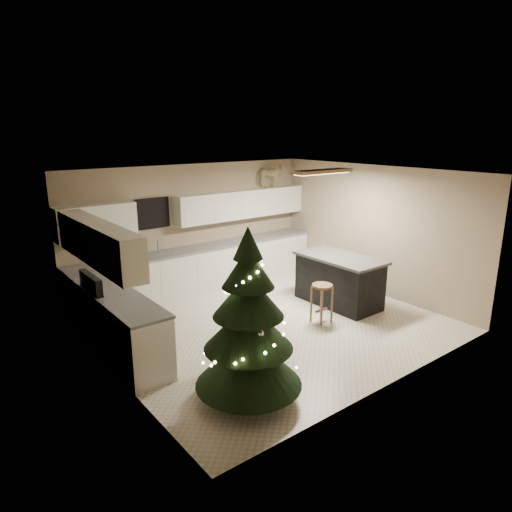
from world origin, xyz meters
name	(u,v)px	position (x,y,z in m)	size (l,w,h in m)	color
ground_plane	(268,324)	(0.00, 0.00, 0.00)	(5.50, 5.50, 0.00)	beige
room_shell	(270,225)	(0.02, 0.00, 1.75)	(5.52, 5.02, 2.61)	gray
cabinetry	(174,270)	(-0.91, 1.65, 0.76)	(5.50, 3.20, 2.00)	silver
island	(339,280)	(1.68, -0.08, 0.48)	(0.90, 1.70, 0.95)	black
bar_stool	(322,294)	(0.80, -0.49, 0.52)	(0.36, 0.36, 0.69)	brown
christmas_tree	(248,331)	(-1.63, -1.60, 0.91)	(1.38, 1.34, 2.21)	#3F2816
toddler	(247,326)	(-0.89, -0.59, 0.41)	(0.30, 0.20, 0.83)	black
rocking_horse	(269,175)	(1.91, 2.33, 2.28)	(0.68, 0.50, 0.54)	brown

